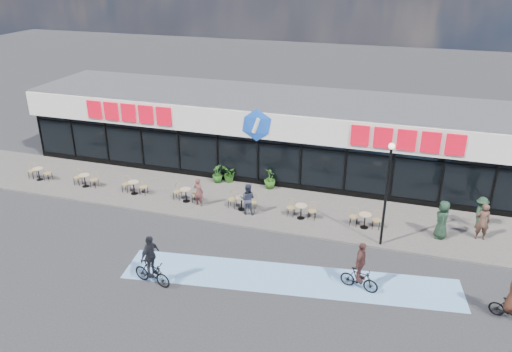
{
  "coord_description": "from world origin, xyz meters",
  "views": [
    {
      "loc": [
        7.86,
        -18.43,
        12.35
      ],
      "look_at": [
        0.97,
        3.5,
        2.2
      ],
      "focal_mm": 35.0,
      "sensor_mm": 36.0,
      "label": 1
    }
  ],
  "objects_px": {
    "pedestrian_a": "(442,220)",
    "potted_plant_right": "(270,179)",
    "potted_plant_left": "(229,174)",
    "cyclist_a": "(360,270)",
    "lamp_post": "(387,186)",
    "potted_plant_mid": "(217,173)",
    "pedestrian_c": "(482,221)",
    "patron_right": "(248,199)",
    "pedestrian_b": "(481,213)",
    "patron_left": "(199,192)",
    "bistro_set_0": "(40,172)"
  },
  "relations": [
    {
      "from": "potted_plant_left",
      "to": "cyclist_a",
      "type": "relative_size",
      "value": 0.48
    },
    {
      "from": "potted_plant_left",
      "to": "patron_right",
      "type": "xyz_separation_m",
      "value": [
        2.27,
        -3.42,
        0.32
      ]
    },
    {
      "from": "lamp_post",
      "to": "bistro_set_0",
      "type": "height_order",
      "value": "lamp_post"
    },
    {
      "from": "potted_plant_mid",
      "to": "patron_right",
      "type": "xyz_separation_m",
      "value": [
        2.94,
        -3.22,
        0.3
      ]
    },
    {
      "from": "potted_plant_left",
      "to": "pedestrian_b",
      "type": "xyz_separation_m",
      "value": [
        13.56,
        -1.44,
        0.31
      ]
    },
    {
      "from": "lamp_post",
      "to": "potted_plant_mid",
      "type": "distance_m",
      "value": 10.92
    },
    {
      "from": "bistro_set_0",
      "to": "potted_plant_left",
      "type": "relative_size",
      "value": 1.48
    },
    {
      "from": "pedestrian_a",
      "to": "potted_plant_right",
      "type": "bearing_deg",
      "value": -111.24
    },
    {
      "from": "pedestrian_c",
      "to": "cyclist_a",
      "type": "distance_m",
      "value": 7.46
    },
    {
      "from": "potted_plant_left",
      "to": "patron_right",
      "type": "bearing_deg",
      "value": -56.47
    },
    {
      "from": "pedestrian_a",
      "to": "pedestrian_c",
      "type": "bearing_deg",
      "value": 99.65
    },
    {
      "from": "potted_plant_right",
      "to": "pedestrian_c",
      "type": "bearing_deg",
      "value": -12.48
    },
    {
      "from": "lamp_post",
      "to": "pedestrian_a",
      "type": "bearing_deg",
      "value": 29.13
    },
    {
      "from": "pedestrian_b",
      "to": "cyclist_a",
      "type": "distance_m",
      "value": 8.32
    },
    {
      "from": "lamp_post",
      "to": "potted_plant_right",
      "type": "relative_size",
      "value": 4.2
    },
    {
      "from": "patron_left",
      "to": "pedestrian_c",
      "type": "height_order",
      "value": "pedestrian_c"
    },
    {
      "from": "patron_right",
      "to": "pedestrian_c",
      "type": "relative_size",
      "value": 0.91
    },
    {
      "from": "lamp_post",
      "to": "potted_plant_left",
      "type": "height_order",
      "value": "lamp_post"
    },
    {
      "from": "pedestrian_c",
      "to": "cyclist_a",
      "type": "bearing_deg",
      "value": 38.38
    },
    {
      "from": "potted_plant_left",
      "to": "patron_left",
      "type": "bearing_deg",
      "value": -98.74
    },
    {
      "from": "potted_plant_left",
      "to": "pedestrian_a",
      "type": "height_order",
      "value": "pedestrian_a"
    },
    {
      "from": "patron_right",
      "to": "pedestrian_c",
      "type": "distance_m",
      "value": 11.29
    },
    {
      "from": "cyclist_a",
      "to": "potted_plant_mid",
      "type": "bearing_deg",
      "value": 139.47
    },
    {
      "from": "bistro_set_0",
      "to": "patron_left",
      "type": "distance_m",
      "value": 10.44
    },
    {
      "from": "lamp_post",
      "to": "potted_plant_mid",
      "type": "bearing_deg",
      "value": 156.6
    },
    {
      "from": "pedestrian_b",
      "to": "pedestrian_a",
      "type": "bearing_deg",
      "value": 146.39
    },
    {
      "from": "pedestrian_a",
      "to": "cyclist_a",
      "type": "xyz_separation_m",
      "value": [
        -3.21,
        -5.1,
        -0.15
      ]
    },
    {
      "from": "patron_right",
      "to": "cyclist_a",
      "type": "distance_m",
      "value": 7.79
    },
    {
      "from": "potted_plant_mid",
      "to": "potted_plant_right",
      "type": "distance_m",
      "value": 3.18
    },
    {
      "from": "bistro_set_0",
      "to": "pedestrian_b",
      "type": "distance_m",
      "value": 24.55
    },
    {
      "from": "lamp_post",
      "to": "cyclist_a",
      "type": "xyz_separation_m",
      "value": [
        -0.58,
        -3.63,
        -2.17
      ]
    },
    {
      "from": "potted_plant_right",
      "to": "pedestrian_b",
      "type": "distance_m",
      "value": 11.14
    },
    {
      "from": "potted_plant_right",
      "to": "patron_right",
      "type": "xyz_separation_m",
      "value": [
        -0.23,
        -3.33,
        0.25
      ]
    },
    {
      "from": "cyclist_a",
      "to": "bistro_set_0",
      "type": "bearing_deg",
      "value": 165.44
    },
    {
      "from": "bistro_set_0",
      "to": "patron_right",
      "type": "relative_size",
      "value": 0.92
    },
    {
      "from": "lamp_post",
      "to": "pedestrian_c",
      "type": "xyz_separation_m",
      "value": [
        4.42,
        1.9,
        -2.05
      ]
    },
    {
      "from": "pedestrian_a",
      "to": "pedestrian_b",
      "type": "bearing_deg",
      "value": 126.03
    },
    {
      "from": "lamp_post",
      "to": "pedestrian_b",
      "type": "distance_m",
      "value": 5.78
    },
    {
      "from": "bistro_set_0",
      "to": "potted_plant_mid",
      "type": "relative_size",
      "value": 1.42
    },
    {
      "from": "patron_right",
      "to": "pedestrian_a",
      "type": "height_order",
      "value": "pedestrian_a"
    },
    {
      "from": "bistro_set_0",
      "to": "pedestrian_a",
      "type": "bearing_deg",
      "value": 0.12
    },
    {
      "from": "pedestrian_a",
      "to": "lamp_post",
      "type": "bearing_deg",
      "value": -64.83
    },
    {
      "from": "potted_plant_right",
      "to": "bistro_set_0",
      "type": "bearing_deg",
      "value": -167.75
    },
    {
      "from": "bistro_set_0",
      "to": "pedestrian_b",
      "type": "xyz_separation_m",
      "value": [
        24.5,
        1.57,
        0.37
      ]
    },
    {
      "from": "potted_plant_left",
      "to": "pedestrian_c",
      "type": "relative_size",
      "value": 0.56
    },
    {
      "from": "patron_right",
      "to": "pedestrian_a",
      "type": "distance_m",
      "value": 9.48
    },
    {
      "from": "patron_right",
      "to": "potted_plant_left",
      "type": "bearing_deg",
      "value": -59.3
    },
    {
      "from": "potted_plant_right",
      "to": "patron_right",
      "type": "relative_size",
      "value": 0.71
    },
    {
      "from": "patron_left",
      "to": "pedestrian_a",
      "type": "relative_size",
      "value": 0.82
    },
    {
      "from": "patron_left",
      "to": "pedestrian_b",
      "type": "distance_m",
      "value": 14.19
    }
  ]
}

